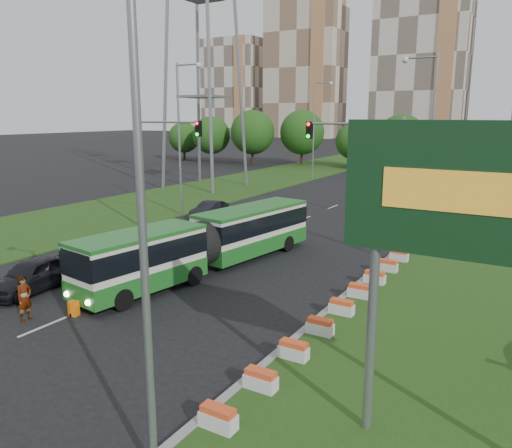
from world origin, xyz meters
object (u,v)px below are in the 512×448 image
Objects in this scene: billboard at (482,208)px; traffic_mast_left at (154,155)px; pedestrian at (24,298)px; car_left_near at (32,275)px; car_left_far at (209,209)px; articulated_bus at (206,242)px; traffic_mast_median at (372,165)px; shopping_trolley at (74,308)px.

billboard is 27.16m from traffic_mast_left.
billboard is at bearing -97.37° from pedestrian.
car_left_near is 1.16× the size of car_left_far.
car_left_near is (3.47, -12.58, -4.57)m from traffic_mast_left.
traffic_mast_median is at bearing 54.71° from articulated_bus.
traffic_mast_median reaches higher than car_left_far.
billboard is 17.21m from pedestrian.
traffic_mast_left reaches higher than shopping_trolley.
car_left_far is (-8.04, 11.44, -0.89)m from articulated_bus.
articulated_bus is at bearing 45.22° from car_left_near.
traffic_mast_left is 13.82m from car_left_near.
traffic_mast_left is at bearing 146.45° from billboard.
shopping_trolley is (1.28, 1.28, -0.62)m from pedestrian.
traffic_mast_left is 12.66× the size of shopping_trolley.
car_left_near reaches higher than car_left_far.
billboard is at bearing -24.64° from articulated_bus.
billboard is at bearing -33.55° from traffic_mast_left.
car_left_far is 2.11× the size of pedestrian.
traffic_mast_left is 2.04× the size of car_left_far.
traffic_mast_median is 18.49m from car_left_near.
car_left_far is at bearing 133.57° from articulated_bus.
billboard and traffic_mast_left have the same top height.
traffic_mast_left is 7.32m from car_left_far.
traffic_mast_left is at bearing 105.34° from shopping_trolley.
traffic_mast_left is at bearing -98.07° from car_left_far.
billboard is 12.66× the size of shopping_trolley.
articulated_bus is (-6.56, -6.86, -3.81)m from traffic_mast_median.
pedestrian is at bearing 179.70° from billboard.
car_left_near is at bearing -83.25° from car_left_far.
traffic_mast_median is 4.29× the size of pedestrian.
car_left_near is (-5.12, -6.72, -0.76)m from articulated_bus.
articulated_bus is (-14.03, 9.15, -4.63)m from billboard.
traffic_mast_left reaches higher than pedestrian.
traffic_mast_left is 11.08m from articulated_bus.
billboard reaches higher than shopping_trolley.
billboard is 0.52× the size of articulated_bus.
car_left_far is (0.56, 5.58, -4.70)m from traffic_mast_left.
articulated_bus is 8.18× the size of pedestrian.
car_left_near is at bearing -118.86° from articulated_bus.
traffic_mast_median reaches higher than pedestrian.
articulated_bus is at bearing -57.27° from car_left_far.
billboard is 17.68m from traffic_mast_median.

